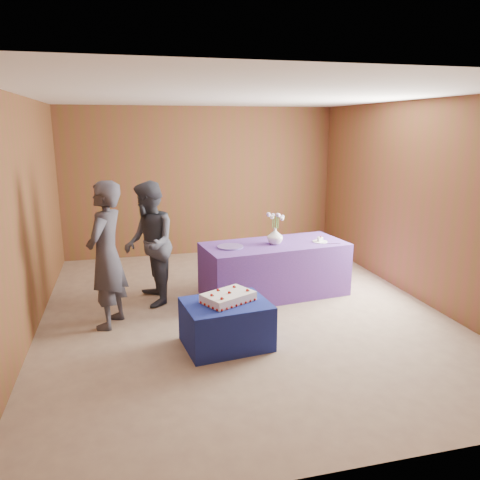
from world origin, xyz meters
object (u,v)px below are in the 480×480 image
object	(u,v)px
cake_table	(226,324)
guest_left	(106,255)
serving_table	(274,269)
vase	(275,236)
sheet_cake	(228,297)
guest_right	(149,244)

from	to	relation	value
cake_table	guest_left	xyz separation A→B (m)	(-1.25, 0.87, 0.63)
cake_table	serving_table	world-z (taller)	serving_table
guest_left	cake_table	bearing A→B (deg)	78.13
cake_table	vase	size ratio (longest dim) A/B	3.92
serving_table	guest_left	xyz separation A→B (m)	(-2.26, -0.54, 0.50)
sheet_cake	guest_left	size ratio (longest dim) A/B	0.38
guest_left	guest_right	world-z (taller)	guest_left
cake_table	serving_table	size ratio (longest dim) A/B	0.45
cake_table	guest_right	xyz separation A→B (m)	(-0.72, 1.48, 0.58)
cake_table	guest_left	size ratio (longest dim) A/B	0.51
serving_table	sheet_cake	size ratio (longest dim) A/B	3.04
sheet_cake	guest_left	world-z (taller)	guest_left
cake_table	guest_right	bearing A→B (deg)	108.97
cake_table	sheet_cake	size ratio (longest dim) A/B	1.37
cake_table	guest_left	world-z (taller)	guest_left
guest_left	guest_right	size ratio (longest dim) A/B	1.06
cake_table	vase	world-z (taller)	vase
sheet_cake	guest_right	size ratio (longest dim) A/B	0.40
serving_table	guest_right	xyz separation A→B (m)	(-1.73, 0.07, 0.46)
guest_right	vase	bearing A→B (deg)	81.97
sheet_cake	guest_left	xyz separation A→B (m)	(-1.27, 0.84, 0.33)
serving_table	guest_right	world-z (taller)	guest_right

